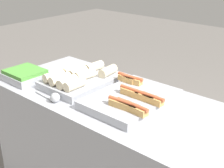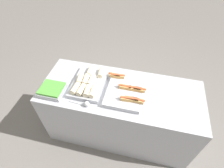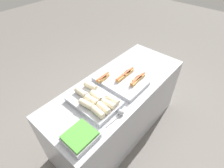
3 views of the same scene
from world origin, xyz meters
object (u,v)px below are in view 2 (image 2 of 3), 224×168
at_px(tray_side_front, 52,90).
at_px(serving_spoon_near, 86,104).
at_px(tray_wraps, 88,83).
at_px(tray_hotdogs, 126,90).

relative_size(tray_side_front, serving_spoon_near, 1.13).
bearing_deg(tray_wraps, tray_side_front, -152.52).
distance_m(tray_wraps, tray_side_front, 0.39).
distance_m(tray_hotdogs, tray_wraps, 0.42).
distance_m(tray_hotdogs, serving_spoon_near, 0.45).
xyz_separation_m(tray_hotdogs, tray_wraps, (-0.42, -0.01, 0.01)).
relative_size(tray_wraps, tray_side_front, 1.88).
bearing_deg(serving_spoon_near, tray_side_front, 168.24).
xyz_separation_m(tray_hotdogs, tray_side_front, (-0.77, -0.19, 0.00)).
relative_size(tray_hotdogs, serving_spoon_near, 2.34).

